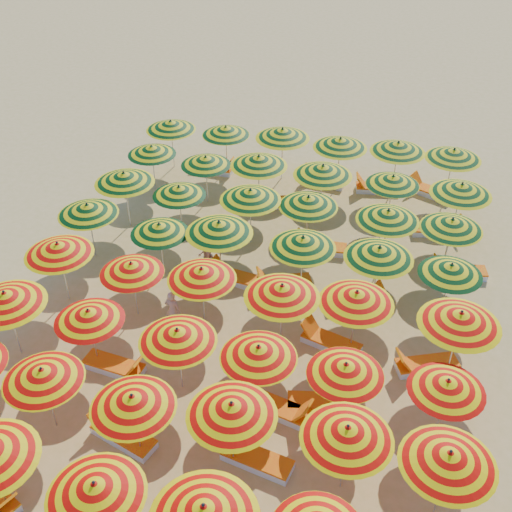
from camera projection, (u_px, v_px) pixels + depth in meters
The scene contains 64 objects.
ground at pixel (252, 307), 19.74m from camera, with size 120.00×120.00×0.00m, color tan.
umbrella_2 at pixel (95, 489), 12.51m from camera, with size 2.08×2.08×2.14m.
umbrella_3 at pixel (204, 512), 11.98m from camera, with size 2.47×2.47×2.29m.
umbrella_7 at pixel (42, 375), 15.03m from camera, with size 2.00×2.00×2.06m.
umbrella_8 at pixel (133, 401), 14.33m from camera, with size 2.51×2.51×2.10m.
umbrella_9 at pixel (232, 409), 14.06m from camera, with size 2.35×2.35×2.19m.
umbrella_10 at pixel (347, 433), 13.57m from camera, with size 2.40×2.40×2.17m.
umbrella_11 at pixel (449, 458), 13.05m from camera, with size 2.23×2.23×2.17m.
umbrella_12 at pixel (5, 298), 16.99m from camera, with size 2.36×2.36×2.26m.
umbrella_13 at pixel (89, 315), 16.82m from camera, with size 2.26×2.26×1.98m.
umbrella_14 at pixel (177, 335), 16.02m from camera, with size 2.43×2.43×2.13m.
umbrella_15 at pixel (259, 352), 15.63m from camera, with size 2.35×2.35×2.06m.
umbrella_16 at pixel (346, 369), 15.25m from camera, with size 2.08×2.08×2.00m.
umbrella_17 at pixel (447, 385), 14.89m from camera, with size 2.09×2.09×1.95m.
umbrella_18 at pixel (58, 249), 18.92m from camera, with size 2.46×2.46×2.18m.
umbrella_19 at pixel (132, 268), 18.45m from camera, with size 2.10×2.10×1.99m.
umbrella_20 at pixel (202, 274), 18.06m from camera, with size 2.40×2.40×2.11m.
umbrella_21 at pixel (282, 291), 17.29m from camera, with size 2.46×2.46×2.22m.
umbrella_22 at pixel (357, 297), 17.12m from camera, with size 2.66×2.66×2.19m.
umbrella_23 at pixel (460, 318), 16.33m from camera, with size 2.82×2.82×2.28m.
umbrella_24 at pixel (88, 209), 20.81m from camera, with size 2.39×2.39×2.10m.
umbrella_25 at pixel (159, 229), 20.13m from camera, with size 2.17×2.17×1.97m.
umbrella_26 at pixel (219, 227), 19.73m from camera, with size 2.81×2.81×2.25m.
umbrella_27 at pixel (303, 242), 19.23m from camera, with size 2.70×2.70×2.15m.
umbrella_28 at pixel (379, 253), 18.75m from camera, with size 2.68×2.68×2.20m.
umbrella_29 at pixel (451, 269), 18.42m from camera, with size 2.36×2.36×1.97m.
umbrella_30 at pixel (124, 178), 22.25m from camera, with size 2.61×2.61×2.23m.
umbrella_31 at pixel (179, 191), 22.00m from camera, with size 1.88×1.88×1.96m.
umbrella_32 at pixel (250, 195), 21.37m from camera, with size 2.55×2.55×2.21m.
umbrella_33 at pixel (308, 201), 21.18m from camera, with size 2.55×2.55×2.12m.
umbrella_34 at pixel (388, 215), 20.43m from camera, with size 2.60×2.60×2.16m.
umbrella_35 at pixel (452, 224), 20.11m from camera, with size 2.20×2.20×2.11m.
umbrella_36 at pixel (152, 150), 24.44m from camera, with size 2.43×2.43×1.96m.
umbrella_37 at pixel (206, 161), 23.72m from camera, with size 1.96×1.96×1.98m.
umbrella_38 at pixel (259, 161), 23.26m from camera, with size 2.51×2.51×2.23m.
umbrella_39 at pixel (323, 170), 22.66m from camera, with size 2.42×2.42×2.24m.
umbrella_40 at pixel (393, 180), 22.50m from camera, with size 2.42×2.42×2.01m.
umbrella_41 at pixel (461, 189), 21.64m from camera, with size 2.12×2.12×2.23m.
umbrella_42 at pixel (171, 125), 25.87m from camera, with size 2.49×2.49×2.14m.
umbrella_43 at pixel (226, 131), 25.66m from camera, with size 2.01×2.01×2.04m.
umbrella_44 at pixel (283, 133), 25.01m from camera, with size 2.83×2.83×2.26m.
umbrella_45 at pixel (340, 143), 24.45m from camera, with size 2.20×2.20×2.21m.
umbrella_46 at pixel (398, 147), 24.15m from camera, with size 2.54×2.54×2.22m.
umbrella_47 at pixel (454, 154), 23.73m from camera, with size 2.77×2.77×2.21m.
lounger_4 at pixel (122, 435), 15.67m from camera, with size 1.83×1.06×0.69m.
lounger_5 at pixel (255, 459), 15.12m from camera, with size 1.81×0.88×0.69m.
lounger_6 at pixel (115, 366), 17.53m from camera, with size 1.78×0.76×0.69m.
lounger_7 at pixel (279, 409), 16.33m from camera, with size 1.82×0.95×0.69m.
lounger_8 at pixel (322, 403), 16.49m from camera, with size 1.82×0.95×0.69m.
lounger_9 at pixel (330, 342), 18.29m from camera, with size 1.82×1.03×0.69m.
lounger_10 at pixel (425, 365), 17.56m from camera, with size 1.82×1.24×0.69m.
lounger_11 at pixel (235, 278), 20.67m from camera, with size 1.80×0.82×0.69m.
lounger_12 at pixel (283, 283), 20.46m from camera, with size 1.82×1.21×0.69m.
lounger_13 at pixel (355, 300), 19.75m from camera, with size 1.82×1.22×0.69m.
lounger_14 at pixel (320, 247), 22.03m from camera, with size 1.77×0.69×0.69m.
lounger_15 at pixel (458, 272), 20.91m from camera, with size 1.82×0.93×0.69m.
lounger_16 at pixel (273, 202), 24.39m from camera, with size 1.82×1.20×0.69m.
lounger_17 at pixel (437, 230), 22.89m from camera, with size 1.82×0.95×0.69m.
lounger_18 at pixel (214, 168), 26.55m from camera, with size 1.75×0.63×0.69m.
lounger_19 at pixel (322, 181), 25.72m from camera, with size 1.79×0.77×0.69m.
lounger_20 at pixel (377, 188), 25.28m from camera, with size 1.81×0.90×0.69m.
lounger_21 at pixel (430, 191), 25.05m from camera, with size 1.82×1.23×0.69m.
beachgoer_b at pixel (205, 257), 20.63m from camera, with size 0.70×0.54×1.43m, color tan.
beachgoer_a at pixel (173, 310), 18.59m from camera, with size 0.50×0.33×1.36m, color tan.
Camera 1 is at (4.02, -14.40, 12.98)m, focal length 45.00 mm.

